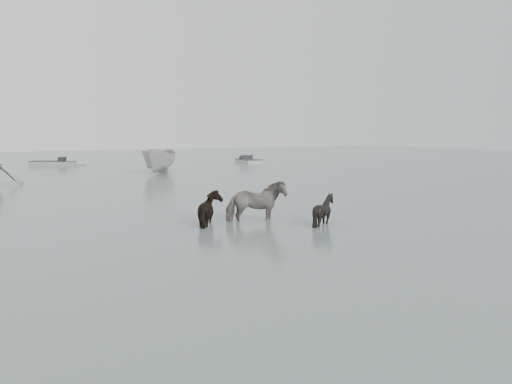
# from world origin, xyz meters

# --- Properties ---
(ground) EXTENTS (140.00, 140.00, 0.00)m
(ground) POSITION_xyz_m (0.00, 0.00, 0.00)
(ground) COLOR #4D5B57
(ground) RESTS_ON ground
(pony_pinto) EXTENTS (2.20, 1.51, 1.70)m
(pony_pinto) POSITION_xyz_m (0.67, -0.08, 0.85)
(pony_pinto) COLOR black
(pony_pinto) RESTS_ON ground
(pony_dark) EXTENTS (1.35, 1.53, 1.43)m
(pony_dark) POSITION_xyz_m (-0.83, 0.20, 0.71)
(pony_dark) COLOR black
(pony_dark) RESTS_ON ground
(pony_black) EXTENTS (1.36, 1.26, 1.27)m
(pony_black) POSITION_xyz_m (2.34, -1.67, 0.63)
(pony_black) COLOR black
(pony_black) RESTS_ON ground
(boat_small) EXTENTS (4.49, 5.36, 1.99)m
(boat_small) POSITION_xyz_m (4.52, 20.91, 1.00)
(boat_small) COLOR #B6B6B1
(boat_small) RESTS_ON ground
(skiff_port) EXTENTS (2.02, 4.74, 0.75)m
(skiff_port) POSITION_xyz_m (15.89, 27.82, 0.38)
(skiff_port) COLOR #A6A8A6
(skiff_port) RESTS_ON ground
(skiff_mid) EXTENTS (5.92, 4.50, 0.75)m
(skiff_mid) POSITION_xyz_m (-0.90, 34.32, 0.38)
(skiff_mid) COLOR gray
(skiff_mid) RESTS_ON ground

